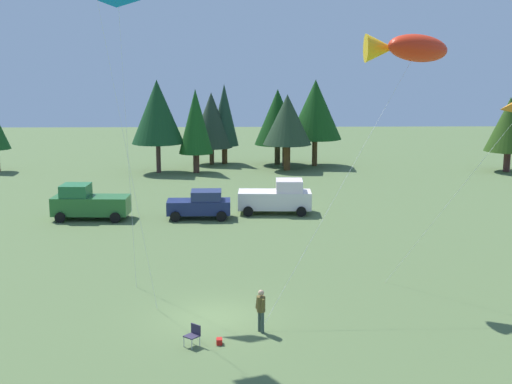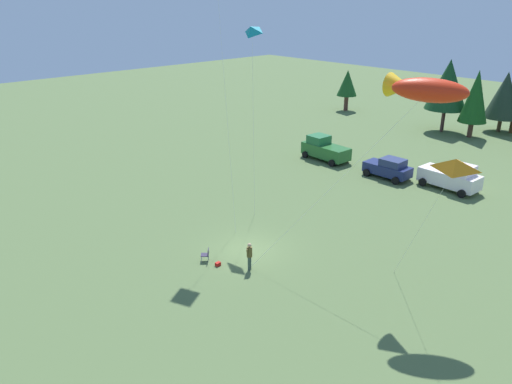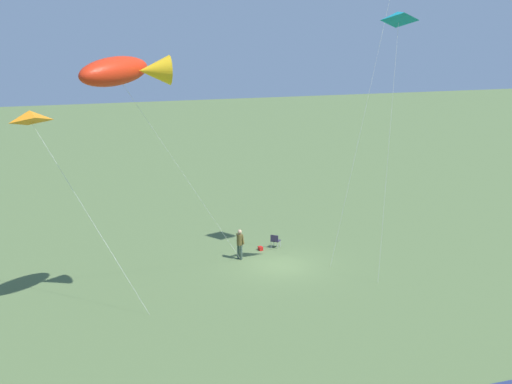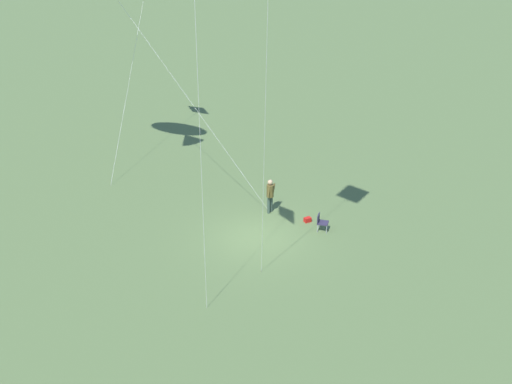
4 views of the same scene
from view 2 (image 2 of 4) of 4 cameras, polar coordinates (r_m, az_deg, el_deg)
ground_plane at (r=32.80m, az=-0.82°, el=-6.57°), size 160.00×160.00×0.00m
person_kite_flyer at (r=30.13m, az=-0.76°, el=-7.10°), size 0.46×0.58×1.74m
folding_chair at (r=31.41m, az=-5.71°, el=-7.05°), size 0.68×0.68×0.82m
backpack_on_grass at (r=31.00m, az=-4.37°, el=-8.21°), size 0.24×0.33×0.22m
truck_green_flatbed at (r=50.57m, az=7.84°, el=4.89°), size 5.08×2.57×2.34m
car_navy_hatch at (r=46.54m, az=14.91°, el=2.67°), size 4.23×2.27×1.89m
truck_white_pickup at (r=45.42m, az=21.43°, el=1.61°), size 5.07×2.56×2.34m
kite_large_fish at (r=27.08m, az=18.51°, el=11.08°), size 9.24×7.50×11.78m
kite_delta_teal at (r=34.86m, az=-0.65°, el=17.96°), size 1.50×1.11×13.74m
kite_delta_orange at (r=22.65m, az=21.80°, el=2.86°), size 5.47×4.83×9.24m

